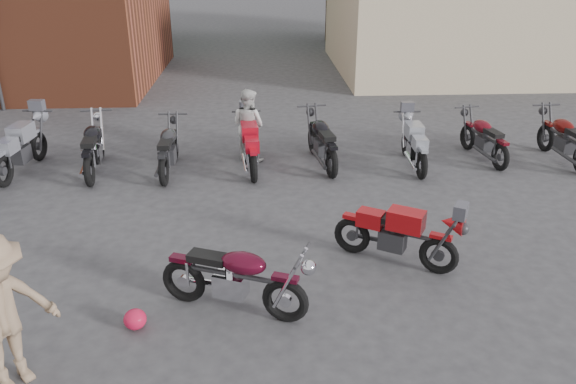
{
  "coord_description": "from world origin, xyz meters",
  "views": [
    {
      "loc": [
        0.54,
        -5.98,
        4.3
      ],
      "look_at": [
        0.95,
        1.71,
        0.9
      ],
      "focal_mm": 35.0,
      "sensor_mm": 36.0,
      "label": 1
    }
  ],
  "objects_px": {
    "row_bike_3": "(168,146)",
    "row_bike_6": "(414,142)",
    "helmet": "(135,319)",
    "row_bike_2": "(93,144)",
    "row_bike_1": "(20,145)",
    "row_bike_5": "(322,138)",
    "row_bike_4": "(250,143)",
    "vintage_motorcycle": "(235,274)",
    "sportbike": "(398,231)",
    "person_tan": "(1,314)",
    "row_bike_8": "(565,136)",
    "row_bike_7": "(484,136)",
    "person_light": "(248,125)"
  },
  "relations": [
    {
      "from": "row_bike_3",
      "to": "row_bike_6",
      "type": "relative_size",
      "value": 1.03
    },
    {
      "from": "helmet",
      "to": "row_bike_2",
      "type": "xyz_separation_m",
      "value": [
        -1.82,
        5.28,
        0.46
      ]
    },
    {
      "from": "row_bike_2",
      "to": "row_bike_3",
      "type": "height_order",
      "value": "row_bike_2"
    },
    {
      "from": "row_bike_1",
      "to": "row_bike_5",
      "type": "height_order",
      "value": "same"
    },
    {
      "from": "row_bike_4",
      "to": "row_bike_3",
      "type": "bearing_deg",
      "value": 87.63
    },
    {
      "from": "vintage_motorcycle",
      "to": "sportbike",
      "type": "relative_size",
      "value": 1.06
    },
    {
      "from": "sportbike",
      "to": "row_bike_2",
      "type": "relative_size",
      "value": 0.88
    },
    {
      "from": "person_tan",
      "to": "row_bike_8",
      "type": "distance_m",
      "value": 11.06
    },
    {
      "from": "row_bike_6",
      "to": "row_bike_7",
      "type": "xyz_separation_m",
      "value": [
        1.61,
        0.37,
        -0.01
      ]
    },
    {
      "from": "helmet",
      "to": "person_tan",
      "type": "height_order",
      "value": "person_tan"
    },
    {
      "from": "row_bike_6",
      "to": "helmet",
      "type": "bearing_deg",
      "value": 138.93
    },
    {
      "from": "person_light",
      "to": "row_bike_5",
      "type": "distance_m",
      "value": 1.6
    },
    {
      "from": "person_light",
      "to": "row_bike_7",
      "type": "relative_size",
      "value": 0.84
    },
    {
      "from": "sportbike",
      "to": "row_bike_3",
      "type": "xyz_separation_m",
      "value": [
        -3.81,
        3.83,
        0.03
      ]
    },
    {
      "from": "row_bike_2",
      "to": "row_bike_5",
      "type": "height_order",
      "value": "row_bike_2"
    },
    {
      "from": "row_bike_2",
      "to": "row_bike_3",
      "type": "relative_size",
      "value": 1.07
    },
    {
      "from": "vintage_motorcycle",
      "to": "row_bike_8",
      "type": "distance_m",
      "value": 8.5
    },
    {
      "from": "helmet",
      "to": "row_bike_1",
      "type": "xyz_separation_m",
      "value": [
        -3.29,
        5.34,
        0.46
      ]
    },
    {
      "from": "helmet",
      "to": "row_bike_7",
      "type": "xyz_separation_m",
      "value": [
        6.39,
        5.61,
        0.4
      ]
    },
    {
      "from": "vintage_motorcycle",
      "to": "person_tan",
      "type": "distance_m",
      "value": 2.61
    },
    {
      "from": "person_tan",
      "to": "row_bike_4",
      "type": "height_order",
      "value": "person_tan"
    },
    {
      "from": "row_bike_4",
      "to": "row_bike_8",
      "type": "height_order",
      "value": "row_bike_8"
    },
    {
      "from": "row_bike_5",
      "to": "row_bike_1",
      "type": "bearing_deg",
      "value": 82.1
    },
    {
      "from": "person_light",
      "to": "row_bike_1",
      "type": "bearing_deg",
      "value": 45.39
    },
    {
      "from": "person_light",
      "to": "row_bike_7",
      "type": "bearing_deg",
      "value": -143.73
    },
    {
      "from": "sportbike",
      "to": "row_bike_4",
      "type": "distance_m",
      "value": 4.47
    },
    {
      "from": "row_bike_3",
      "to": "row_bike_5",
      "type": "height_order",
      "value": "row_bike_5"
    },
    {
      "from": "person_tan",
      "to": "row_bike_8",
      "type": "bearing_deg",
      "value": -14.07
    },
    {
      "from": "helmet",
      "to": "row_bike_8",
      "type": "distance_m",
      "value": 9.67
    },
    {
      "from": "vintage_motorcycle",
      "to": "row_bike_4",
      "type": "xyz_separation_m",
      "value": [
        0.14,
        4.99,
        0.01
      ]
    },
    {
      "from": "row_bike_2",
      "to": "row_bike_5",
      "type": "xyz_separation_m",
      "value": [
        4.68,
        0.16,
        -0.0
      ]
    },
    {
      "from": "sportbike",
      "to": "row_bike_8",
      "type": "distance_m",
      "value": 6.04
    },
    {
      "from": "helmet",
      "to": "row_bike_2",
      "type": "relative_size",
      "value": 0.14
    },
    {
      "from": "person_tan",
      "to": "row_bike_7",
      "type": "bearing_deg",
      "value": -7.45
    },
    {
      "from": "person_tan",
      "to": "row_bike_8",
      "type": "relative_size",
      "value": 0.9
    },
    {
      "from": "row_bike_1",
      "to": "row_bike_6",
      "type": "bearing_deg",
      "value": -84.53
    },
    {
      "from": "row_bike_4",
      "to": "row_bike_6",
      "type": "distance_m",
      "value": 3.42
    },
    {
      "from": "row_bike_4",
      "to": "row_bike_5",
      "type": "distance_m",
      "value": 1.51
    },
    {
      "from": "person_tan",
      "to": "row_bike_6",
      "type": "bearing_deg",
      "value": -2.16
    },
    {
      "from": "person_light",
      "to": "row_bike_3",
      "type": "distance_m",
      "value": 1.76
    },
    {
      "from": "row_bike_2",
      "to": "row_bike_4",
      "type": "xyz_separation_m",
      "value": [
        3.18,
        -0.01,
        -0.03
      ]
    },
    {
      "from": "vintage_motorcycle",
      "to": "row_bike_2",
      "type": "bearing_deg",
      "value": 142.54
    },
    {
      "from": "row_bike_3",
      "to": "row_bike_5",
      "type": "bearing_deg",
      "value": -84.98
    },
    {
      "from": "sportbike",
      "to": "row_bike_7",
      "type": "xyz_separation_m",
      "value": [
        2.87,
        4.25,
        0.01
      ]
    },
    {
      "from": "sportbike",
      "to": "row_bike_4",
      "type": "relative_size",
      "value": 0.93
    },
    {
      "from": "sportbike",
      "to": "row_bike_5",
      "type": "height_order",
      "value": "row_bike_5"
    },
    {
      "from": "row_bike_3",
      "to": "row_bike_1",
      "type": "bearing_deg",
      "value": 87.48
    },
    {
      "from": "person_tan",
      "to": "row_bike_2",
      "type": "xyz_separation_m",
      "value": [
        -0.74,
        6.17,
        -0.3
      ]
    },
    {
      "from": "row_bike_3",
      "to": "row_bike_5",
      "type": "distance_m",
      "value": 3.17
    },
    {
      "from": "vintage_motorcycle",
      "to": "person_tan",
      "type": "xyz_separation_m",
      "value": [
        -2.31,
        -1.17,
        0.33
      ]
    }
  ]
}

